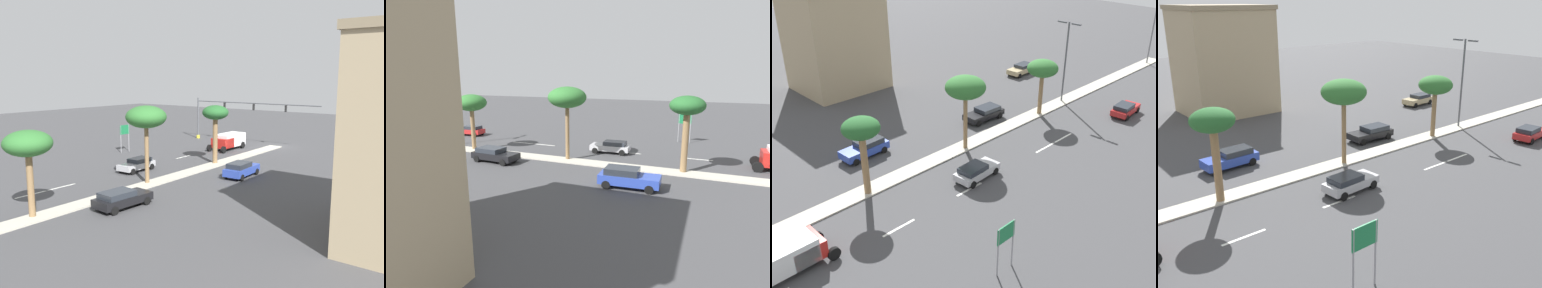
% 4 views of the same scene
% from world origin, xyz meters
% --- Properties ---
extents(ground_plane, '(160.00, 160.00, 0.00)m').
position_xyz_m(ground_plane, '(0.00, 25.88, 0.00)').
color(ground_plane, '#424244').
extents(median_curb, '(1.80, 66.54, 0.12)m').
position_xyz_m(median_curb, '(0.00, 33.27, 0.06)').
color(median_curb, '#B7B2A3').
rests_on(median_curb, ground).
extents(lane_stripe_center, '(0.20, 2.80, 0.01)m').
position_xyz_m(lane_stripe_center, '(5.63, 4.00, 0.01)').
color(lane_stripe_center, silver).
rests_on(lane_stripe_center, ground).
extents(lane_stripe_near, '(0.20, 2.80, 0.01)m').
position_xyz_m(lane_stripe_near, '(5.63, 13.67, 0.01)').
color(lane_stripe_near, silver).
rests_on(lane_stripe_near, ground).
extents(lane_stripe_trailing, '(0.20, 2.80, 0.01)m').
position_xyz_m(lane_stripe_trailing, '(5.63, 20.84, 0.01)').
color(lane_stripe_trailing, silver).
rests_on(lane_stripe_trailing, ground).
extents(lane_stripe_front, '(0.20, 2.80, 0.01)m').
position_xyz_m(lane_stripe_front, '(5.63, 31.17, 0.01)').
color(lane_stripe_front, silver).
rests_on(lane_stripe_front, ground).
extents(lane_stripe_leading, '(0.20, 2.80, 0.01)m').
position_xyz_m(lane_stripe_leading, '(5.63, 34.17, 0.01)').
color(lane_stripe_leading, silver).
rests_on(lane_stripe_leading, ground).
extents(traffic_signal_gantry, '(20.08, 0.53, 6.46)m').
position_xyz_m(traffic_signal_gantry, '(7.72, 0.24, 4.38)').
color(traffic_signal_gantry, '#515459').
rests_on(traffic_signal_gantry, ground).
extents(directional_road_sign, '(0.10, 1.54, 3.55)m').
position_xyz_m(directional_road_sign, '(13.73, 15.80, 2.57)').
color(directional_road_sign, gray).
rests_on(directional_road_sign, ground).
extents(palm_tree_front, '(2.94, 2.94, 6.51)m').
position_xyz_m(palm_tree_front, '(0.33, 14.64, 5.51)').
color(palm_tree_front, olive).
rests_on(palm_tree_front, median_curb).
extents(palm_tree_outboard, '(3.71, 3.71, 7.09)m').
position_xyz_m(palm_tree_outboard, '(0.36, 25.63, 6.09)').
color(palm_tree_outboard, olive).
rests_on(palm_tree_outboard, median_curb).
extents(palm_tree_near, '(3.33, 3.33, 6.09)m').
position_xyz_m(palm_tree_near, '(0.32, 37.24, 5.16)').
color(palm_tree_near, olive).
rests_on(palm_tree_near, median_curb).
extents(sedan_silver_left, '(2.04, 4.27, 1.32)m').
position_xyz_m(sedan_silver_left, '(4.81, 22.48, 0.72)').
color(sedan_silver_left, '#B2B2B7').
rests_on(sedan_silver_left, ground).
extents(sedan_blue_leading, '(2.11, 4.60, 1.51)m').
position_xyz_m(sedan_blue_leading, '(-5.17, 18.13, 0.80)').
color(sedan_blue_leading, '#2D47AD').
rests_on(sedan_blue_leading, ground).
extents(sedan_black_mid, '(2.23, 4.60, 1.38)m').
position_xyz_m(sedan_black_mid, '(-3.00, 31.90, 0.74)').
color(sedan_black_mid, black).
rests_on(sedan_black_mid, ground).
extents(box_truck, '(2.51, 6.02, 2.11)m').
position_xyz_m(box_truck, '(4.17, 5.99, 1.20)').
color(box_truck, '#B21E19').
rests_on(box_truck, ground).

